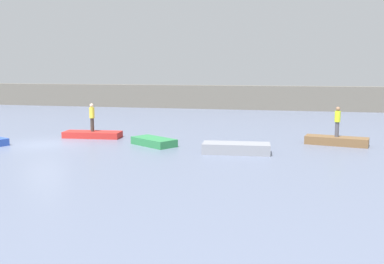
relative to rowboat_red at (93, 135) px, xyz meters
The scene contains 8 objects.
ground_plane 3.32m from the rowboat_red, 120.49° to the right, with size 120.00×120.00×0.00m, color slate.
embankment_wall 21.19m from the rowboat_red, 94.56° to the left, with size 80.00×1.20×2.51m, color #666056.
rowboat_red is the anchor object (origin of this frame).
rowboat_green 4.96m from the rowboat_red, 21.66° to the right, with size 2.67×1.26×0.42m, color #2D7F47.
rowboat_grey 9.93m from the rowboat_red, 18.26° to the right, with size 3.43×1.30×0.53m, color gray.
rowboat_brown 14.70m from the rowboat_red, ahead, with size 3.42×1.08×0.47m, color brown.
person_hiviz_shirt 14.76m from the rowboat_red, ahead, with size 0.32×0.32×1.71m.
person_yellow_shirt 1.18m from the rowboat_red, 90.00° to the left, with size 0.32×0.32×1.76m.
Camera 1 is at (13.66, -21.99, 4.32)m, focal length 40.51 mm.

